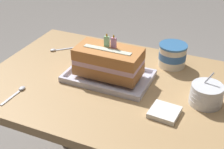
{
  "coord_description": "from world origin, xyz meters",
  "views": [
    {
      "loc": [
        0.44,
        -1.03,
        1.48
      ],
      "look_at": [
        -0.02,
        0.01,
        0.79
      ],
      "focal_mm": 51.78,
      "sensor_mm": 36.0,
      "label": 1
    }
  ],
  "objects_px": {
    "serving_spoon_near_tray": "(58,50)",
    "serving_spoon_by_bowls": "(19,91)",
    "ice_cream_tub": "(172,55)",
    "napkin_pile": "(165,112)",
    "foil_tray": "(109,77)",
    "bowl_stack": "(206,95)",
    "birthday_cake": "(108,61)"
  },
  "relations": [
    {
      "from": "serving_spoon_near_tray",
      "to": "serving_spoon_by_bowls",
      "type": "xyz_separation_m",
      "value": [
        0.05,
        -0.37,
        0.0
      ]
    },
    {
      "from": "ice_cream_tub",
      "to": "serving_spoon_by_bowls",
      "type": "xyz_separation_m",
      "value": [
        -0.5,
        -0.45,
        -0.05
      ]
    },
    {
      "from": "ice_cream_tub",
      "to": "napkin_pile",
      "type": "bearing_deg",
      "value": -79.01
    },
    {
      "from": "ice_cream_tub",
      "to": "serving_spoon_by_bowls",
      "type": "distance_m",
      "value": 0.67
    },
    {
      "from": "foil_tray",
      "to": "ice_cream_tub",
      "type": "relative_size",
      "value": 2.84
    },
    {
      "from": "bowl_stack",
      "to": "ice_cream_tub",
      "type": "distance_m",
      "value": 0.3
    },
    {
      "from": "ice_cream_tub",
      "to": "serving_spoon_by_bowls",
      "type": "height_order",
      "value": "ice_cream_tub"
    },
    {
      "from": "birthday_cake",
      "to": "serving_spoon_near_tray",
      "type": "height_order",
      "value": "birthday_cake"
    },
    {
      "from": "birthday_cake",
      "to": "bowl_stack",
      "type": "height_order",
      "value": "birthday_cake"
    },
    {
      "from": "ice_cream_tub",
      "to": "serving_spoon_near_tray",
      "type": "relative_size",
      "value": 1.09
    },
    {
      "from": "birthday_cake",
      "to": "serving_spoon_by_bowls",
      "type": "xyz_separation_m",
      "value": [
        -0.28,
        -0.24,
        -0.08
      ]
    },
    {
      "from": "serving_spoon_by_bowls",
      "to": "napkin_pile",
      "type": "bearing_deg",
      "value": 9.42
    },
    {
      "from": "foil_tray",
      "to": "napkin_pile",
      "type": "relative_size",
      "value": 3.28
    },
    {
      "from": "foil_tray",
      "to": "serving_spoon_by_bowls",
      "type": "xyz_separation_m",
      "value": [
        -0.28,
        -0.24,
        -0.0
      ]
    },
    {
      "from": "birthday_cake",
      "to": "bowl_stack",
      "type": "xyz_separation_m",
      "value": [
        0.4,
        -0.01,
        -0.04
      ]
    },
    {
      "from": "ice_cream_tub",
      "to": "napkin_pile",
      "type": "height_order",
      "value": "ice_cream_tub"
    },
    {
      "from": "birthday_cake",
      "to": "ice_cream_tub",
      "type": "xyz_separation_m",
      "value": [
        0.21,
        0.22,
        -0.03
      ]
    },
    {
      "from": "napkin_pile",
      "to": "serving_spoon_by_bowls",
      "type": "bearing_deg",
      "value": -170.58
    },
    {
      "from": "serving_spoon_near_tray",
      "to": "napkin_pile",
      "type": "xyz_separation_m",
      "value": [
        0.62,
        -0.28,
        0.01
      ]
    },
    {
      "from": "birthday_cake",
      "to": "ice_cream_tub",
      "type": "relative_size",
      "value": 2.17
    },
    {
      "from": "foil_tray",
      "to": "birthday_cake",
      "type": "bearing_deg",
      "value": 90.0
    },
    {
      "from": "serving_spoon_near_tray",
      "to": "bowl_stack",
      "type": "bearing_deg",
      "value": -11.58
    },
    {
      "from": "birthday_cake",
      "to": "ice_cream_tub",
      "type": "bearing_deg",
      "value": 45.4
    },
    {
      "from": "foil_tray",
      "to": "serving_spoon_near_tray",
      "type": "relative_size",
      "value": 3.1
    },
    {
      "from": "birthday_cake",
      "to": "bowl_stack",
      "type": "distance_m",
      "value": 0.41
    },
    {
      "from": "birthday_cake",
      "to": "ice_cream_tub",
      "type": "distance_m",
      "value": 0.31
    },
    {
      "from": "birthday_cake",
      "to": "napkin_pile",
      "type": "relative_size",
      "value": 2.5
    },
    {
      "from": "serving_spoon_by_bowls",
      "to": "napkin_pile",
      "type": "relative_size",
      "value": 1.27
    },
    {
      "from": "serving_spoon_near_tray",
      "to": "napkin_pile",
      "type": "bearing_deg",
      "value": -24.32
    },
    {
      "from": "birthday_cake",
      "to": "serving_spoon_near_tray",
      "type": "bearing_deg",
      "value": 157.81
    },
    {
      "from": "serving_spoon_near_tray",
      "to": "napkin_pile",
      "type": "distance_m",
      "value": 0.68
    },
    {
      "from": "ice_cream_tub",
      "to": "serving_spoon_near_tray",
      "type": "distance_m",
      "value": 0.56
    }
  ]
}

